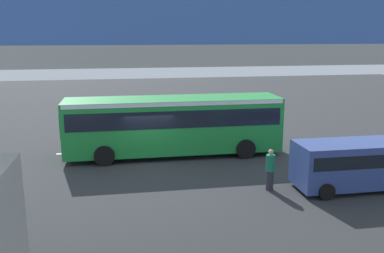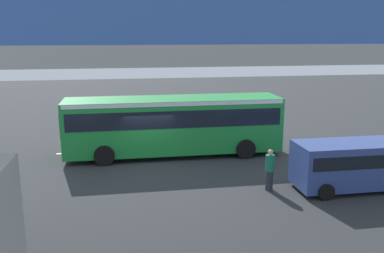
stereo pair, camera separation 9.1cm
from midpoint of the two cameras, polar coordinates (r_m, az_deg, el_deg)
ground at (r=21.83m, az=-5.77°, el=-4.72°), size 80.00×80.00×0.00m
city_bus at (r=22.31m, az=-2.44°, el=0.72°), size 11.54×2.85×3.15m
parked_van at (r=18.87m, az=21.24°, el=-4.62°), size 4.80×2.17×2.05m
bicycle_blue at (r=21.59m, az=23.09°, el=-4.88°), size 1.77×0.44×0.96m
bicycle_orange at (r=22.13m, az=19.29°, el=-4.14°), size 1.77×0.44×0.96m
pedestrian at (r=17.86m, az=10.80°, el=-5.92°), size 0.38×0.38×1.79m
traffic_sign at (r=26.31m, az=2.75°, el=2.60°), size 0.08×0.60×2.80m
lane_dash_leftmost at (r=24.39m, az=3.31°, el=-2.78°), size 2.00×0.20×0.01m
lane_dash_left at (r=23.85m, az=-6.12°, el=-3.20°), size 2.00×0.20×0.01m
lane_dash_centre at (r=23.97m, az=-15.72°, el=-3.53°), size 2.00×0.20×0.01m
pedestrian_overpass at (r=10.70m, az=-2.73°, el=7.43°), size 28.97×2.60×7.39m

